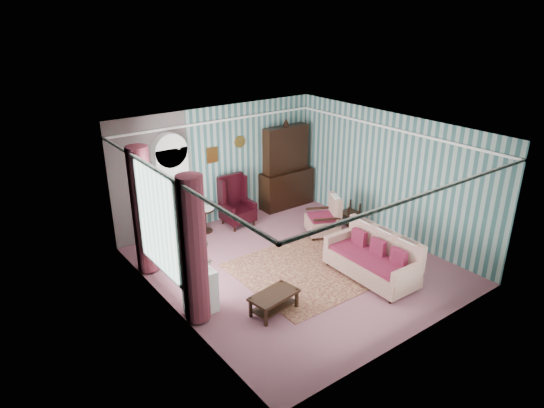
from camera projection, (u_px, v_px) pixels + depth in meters
floor at (295, 265)px, 10.22m from camera, size 6.00×6.00×0.00m
room_shell at (266, 179)px, 9.25m from camera, size 5.53×6.02×2.91m
bookcase at (173, 191)px, 11.16m from camera, size 0.80×0.28×2.24m
dresser_hutch at (287, 164)px, 12.84m from camera, size 1.50×0.56×2.36m
wingback_left at (172, 219)px, 10.92m from camera, size 0.76×0.80×1.25m
wingback_right at (237, 202)px, 11.88m from camera, size 0.76×0.80×1.25m
seated_woman at (172, 220)px, 10.93m from camera, size 0.44×0.40×1.18m
round_side_table at (205, 220)px, 11.65m from camera, size 0.50×0.50×0.60m
nest_table at (349, 213)px, 12.15m from camera, size 0.45×0.38×0.54m
plant_stand at (201, 293)px, 8.52m from camera, size 0.55×0.35×0.80m
rug at (315, 267)px, 10.16m from camera, size 3.20×2.60×0.01m
sofa at (372, 255)px, 9.58m from camera, size 1.07×1.97×1.02m
floral_armchair at (323, 217)px, 11.43m from camera, size 0.99×1.03×0.89m
coffee_table at (274, 303)px, 8.60m from camera, size 0.95×0.60×0.38m
potted_plant_a at (202, 267)px, 8.18m from camera, size 0.42×0.40×0.38m
potted_plant_b at (201, 254)px, 8.44m from camera, size 0.35×0.31×0.53m
potted_plant_c at (192, 264)px, 8.28m from camera, size 0.22×0.22×0.36m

